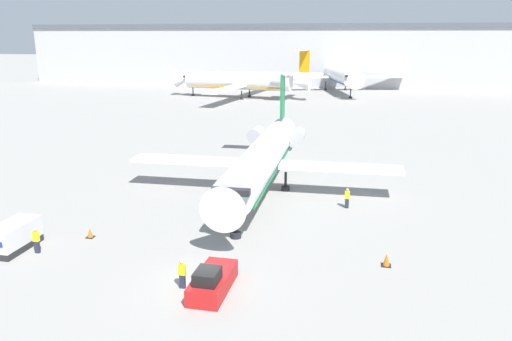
% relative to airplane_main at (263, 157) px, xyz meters
% --- Properties ---
extents(ground_plane, '(600.00, 600.00, 0.00)m').
position_rel_airplane_main_xyz_m(ground_plane, '(0.41, -18.26, -3.34)').
color(ground_plane, gray).
extents(terminal_building, '(180.00, 16.80, 16.75)m').
position_rel_airplane_main_xyz_m(terminal_building, '(0.41, 101.74, 5.07)').
color(terminal_building, '#B2B2B7').
rests_on(terminal_building, ground).
extents(airplane_main, '(24.79, 27.96, 9.88)m').
position_rel_airplane_main_xyz_m(airplane_main, '(0.00, 0.00, 0.00)').
color(airplane_main, silver).
rests_on(airplane_main, ground).
extents(pushback_tug, '(1.81, 4.38, 1.71)m').
position_rel_airplane_main_xyz_m(pushback_tug, '(0.99, -18.48, -2.71)').
color(pushback_tug, '#B21919').
rests_on(pushback_tug, ground).
extents(luggage_cart, '(1.78, 3.72, 1.87)m').
position_rel_airplane_main_xyz_m(luggage_cart, '(-13.68, -15.95, -2.40)').
color(luggage_cart, '#232326').
rests_on(luggage_cart, ground).
extents(worker_near_tug, '(0.40, 0.24, 1.72)m').
position_rel_airplane_main_xyz_m(worker_near_tug, '(-0.78, -18.51, -2.44)').
color(worker_near_tug, '#232838').
rests_on(worker_near_tug, ground).
extents(worker_by_wing, '(0.40, 0.24, 1.71)m').
position_rel_airplane_main_xyz_m(worker_by_wing, '(7.74, -2.70, -2.44)').
color(worker_by_wing, '#232838').
rests_on(worker_by_wing, ground).
extents(worker_on_apron, '(0.40, 0.24, 1.74)m').
position_rel_airplane_main_xyz_m(worker_on_apron, '(-11.86, -16.12, -2.42)').
color(worker_on_apron, '#232838').
rests_on(worker_on_apron, ground).
extents(traffic_cone_left, '(0.54, 0.54, 0.73)m').
position_rel_airplane_main_xyz_m(traffic_cone_left, '(-9.84, -13.00, -2.99)').
color(traffic_cone_left, black).
rests_on(traffic_cone_left, ground).
extents(traffic_cone_right, '(0.60, 0.60, 0.82)m').
position_rel_airplane_main_xyz_m(traffic_cone_right, '(10.65, -13.07, -2.94)').
color(traffic_cone_right, black).
rests_on(traffic_cone_right, ground).
extents(airplane_parked_far_left, '(32.28, 37.17, 10.87)m').
position_rel_airplane_main_xyz_m(airplane_parked_far_left, '(-19.01, 67.56, 0.49)').
color(airplane_parked_far_left, white).
rests_on(airplane_parked_far_left, ground).
extents(airplane_parked_far_right, '(35.08, 38.58, 11.45)m').
position_rel_airplane_main_xyz_m(airplane_parked_far_right, '(1.08, 87.17, 0.99)').
color(airplane_parked_far_right, white).
rests_on(airplane_parked_far_right, ground).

